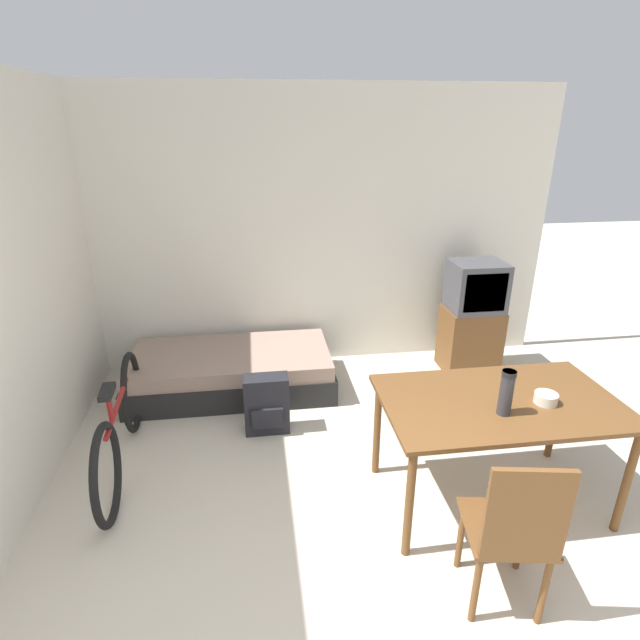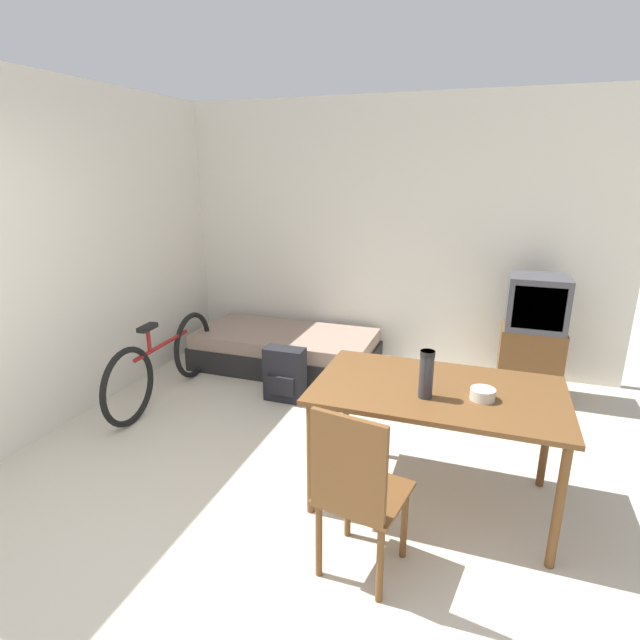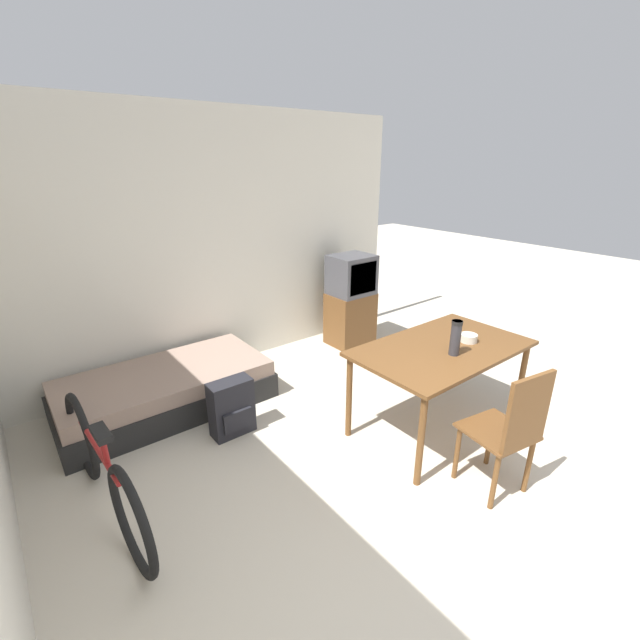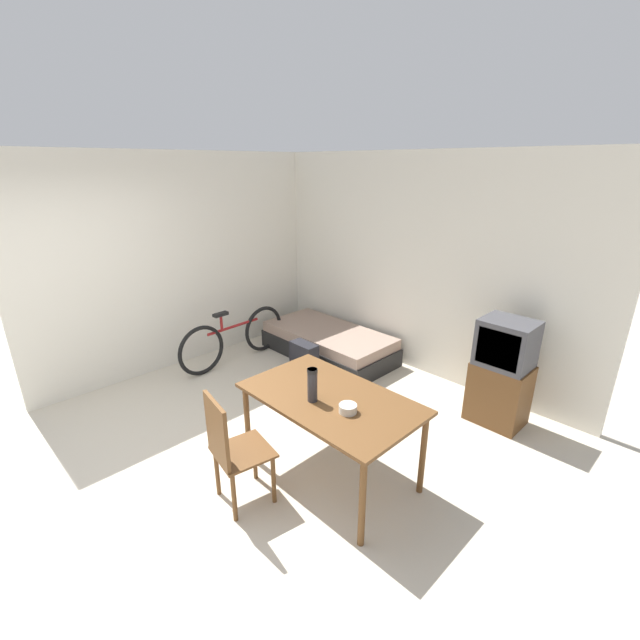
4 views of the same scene
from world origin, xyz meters
The scene contains 11 objects.
ground_plane centered at (0.00, 0.00, 0.00)m, with size 20.00×20.00×0.00m, color beige.
wall_back centered at (0.00, 3.46, 1.35)m, with size 4.99×0.06×2.70m.
wall_left centered at (-2.02, 1.72, 1.35)m, with size 0.06×4.43×2.70m.
daybed centered at (-0.74, 2.90, 0.19)m, with size 1.87×0.91×0.38m.
tv centered at (1.63, 2.99, 0.56)m, with size 0.54×0.43×1.12m.
dining_table centered at (0.98, 1.17, 0.69)m, with size 1.47×0.87×0.77m.
wooden_chair centered at (0.70, 0.38, 0.54)m, with size 0.48×0.48×0.97m.
bicycle centered at (-1.49, 1.85, 0.34)m, with size 0.14×1.68×0.75m.
thermos_flask centered at (0.92, 1.02, 0.92)m, with size 0.08×0.08×0.28m.
mate_bowl centered at (1.24, 1.10, 0.80)m, with size 0.14×0.14×0.06m.
backpack centered at (-0.44, 2.16, 0.24)m, with size 0.36×0.21×0.49m.
Camera 2 is at (1.21, -1.63, 2.03)m, focal length 28.00 mm.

